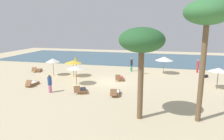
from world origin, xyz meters
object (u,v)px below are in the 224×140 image
Objects in this scene: lounger_0 at (32,84)px; umbrella_4 at (53,60)px; umbrella_2 at (164,59)px; lounger_2 at (38,70)px; lounger_1 at (116,93)px; lounger_4 at (82,90)px; lounger_3 at (121,79)px; person_0 at (50,84)px; umbrella_3 at (73,62)px; palm_2 at (142,42)px; palm_0 at (207,16)px; person_1 at (131,64)px; dog at (206,76)px; umbrella_1 at (219,70)px; person_4 at (76,63)px; person_3 at (139,67)px; umbrella_0 at (76,67)px; person_2 at (198,66)px.

umbrella_4 is at bearing 91.57° from lounger_0.
umbrella_2 is 16.61m from lounger_2.
lounger_1 is 3.17m from lounger_4.
lounger_3 is 1.03× the size of person_0.
palm_2 is (8.99, -9.62, 3.19)m from umbrella_3.
palm_0 is (15.18, -4.51, 6.38)m from lounger_0.
person_1 reaches higher than lounger_0.
umbrella_2 is 2.84× the size of dog.
person_4 is (-16.83, 5.17, -0.96)m from umbrella_1.
umbrella_1 is at bearing -29.32° from person_3.
dog is (12.09, 8.75, 0.02)m from lounger_4.
umbrella_4 is at bearing -109.10° from person_4.
palm_0 is (9.38, -3.71, 6.38)m from lounger_4.
person_1 is at bearing 114.89° from palm_0.
umbrella_0 is at bearing -172.87° from umbrella_1.
person_2 is (14.82, 5.95, -0.93)m from umbrella_3.
person_1 reaches higher than lounger_4.
umbrella_1 is 5.07m from dog.
umbrella_2 is 4.36m from person_1.
person_1 is at bearing 27.45° from umbrella_4.
person_2 is 16.30m from person_4.
lounger_2 is 11.74m from lounger_3.
umbrella_3 is 13.55m from palm_2.
lounger_0 is 0.96× the size of lounger_1.
person_1 is at bearing 172.82° from umbrella_2.
dog is (-0.13, 4.77, -1.72)m from umbrella_1.
umbrella_3 reaches higher than person_1.
lounger_2 is at bearing 118.36° from lounger_0.
umbrella_2 is 14.09m from palm_2.
umbrella_1 reaches higher than lounger_0.
umbrella_2 reaches higher than lounger_2.
umbrella_3 is 16.31m from palm_0.
palm_2 is at bearing -116.23° from dog.
lounger_3 is (-4.70, -4.35, -1.79)m from umbrella_2.
palm_0 reaches higher than umbrella_1.
lounger_2 is at bearing 165.81° from umbrella_3.
umbrella_1 is 1.25× the size of person_0.
umbrella_3 is 1.11× the size of person_3.
palm_2 is (10.31, -13.35, 4.05)m from person_4.
palm_2 is at bearing -71.19° from lounger_3.
person_4 is 0.25× the size of palm_0.
umbrella_0 reaches higher than dog.
lounger_1 is 8.58m from person_3.
palm_0 is at bearing -30.60° from umbrella_4.
umbrella_0 is 0.34× the size of palm_2.
palm_0 is (12.24, -2.96, 5.72)m from person_0.
umbrella_4 is (-18.14, 1.37, -0.01)m from umbrella_1.
person_4 is at bearing 26.88° from lounger_2.
person_0 is at bearing -132.52° from lounger_3.
umbrella_4 reaches higher than person_0.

